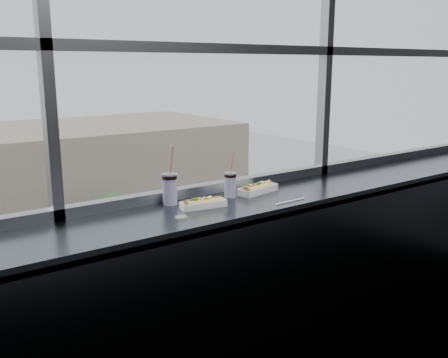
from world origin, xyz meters
TOP-DOWN VIEW (x-y plane):
  - wall_back_lower at (0.00, 1.50)m, footprint 6.00×0.00m
  - counter at (0.00, 1.23)m, footprint 6.00×0.55m
  - counter_fascia at (0.00, 0.97)m, footprint 6.00×0.04m
  - hotdog_tray_left at (-0.25, 1.23)m, footprint 0.28×0.13m
  - hotdog_tray_right at (0.22, 1.30)m, footprint 0.31×0.15m
  - soda_cup_left at (-0.37, 1.40)m, footprint 0.09×0.09m
  - soda_cup_right at (0.02, 1.33)m, footprint 0.08×0.08m
  - loose_straw at (0.24, 1.03)m, footprint 0.23×0.02m
  - wrapper at (-0.46, 1.12)m, footprint 0.09×0.06m
  - car_near_e at (12.20, 17.50)m, footprint 2.76×5.83m
  - car_far_c at (10.17, 25.50)m, footprint 2.89×5.92m
  - car_near_d at (8.48, 17.50)m, footprint 3.13×6.73m
  - pedestrian_d at (7.08, 30.37)m, footprint 0.86×0.65m
  - pedestrian_c at (5.63, 28.79)m, footprint 0.70×0.94m
  - tree_right at (10.82, 29.50)m, footprint 2.88×2.88m

SIDE VIEW (x-z plane):
  - car_near_e at x=12.20m, z-range -10.94..-9.05m
  - pedestrian_d at x=7.08m, z-range -10.96..-9.01m
  - car_far_c at x=10.17m, z-range -10.94..-9.03m
  - pedestrian_c at x=5.63m, z-range -10.96..-8.85m
  - car_near_d at x=8.48m, z-range -10.94..-8.75m
  - tree_right at x=10.82m, z-range -10.20..-5.70m
  - wall_back_lower at x=0.00m, z-range -2.45..3.55m
  - counter_fascia at x=0.00m, z-range 0.03..1.07m
  - counter at x=0.00m, z-range 1.04..1.10m
  - loose_straw at x=0.24m, z-range 1.10..1.11m
  - wrapper at x=-0.46m, z-range 1.10..1.12m
  - hotdog_tray_left at x=-0.25m, z-range 1.09..1.16m
  - hotdog_tray_right at x=0.22m, z-range 1.09..1.17m
  - soda_cup_right at x=0.02m, z-range 1.04..1.33m
  - soda_cup_left at x=-0.37m, z-range 1.03..1.38m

